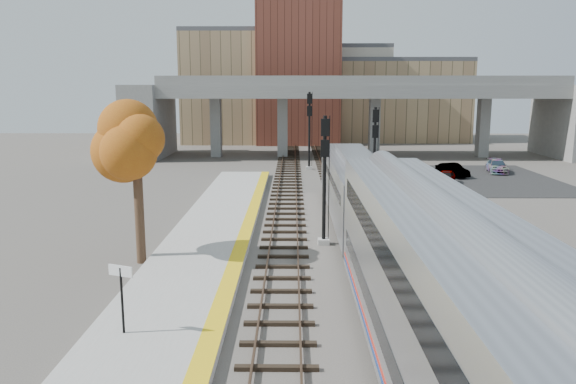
# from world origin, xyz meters

# --- Properties ---
(ground) EXTENTS (160.00, 160.00, 0.00)m
(ground) POSITION_xyz_m (0.00, 0.00, 0.00)
(ground) COLOR #47423D
(ground) RESTS_ON ground
(platform) EXTENTS (4.50, 60.00, 0.35)m
(platform) POSITION_xyz_m (-7.25, 0.00, 0.17)
(platform) COLOR #9E9E99
(platform) RESTS_ON ground
(yellow_strip) EXTENTS (0.70, 60.00, 0.01)m
(yellow_strip) POSITION_xyz_m (-5.35, 0.00, 0.35)
(yellow_strip) COLOR yellow
(yellow_strip) RESTS_ON platform
(tracks) EXTENTS (10.70, 95.00, 0.25)m
(tracks) POSITION_xyz_m (0.93, 12.50, 0.08)
(tracks) COLOR black
(tracks) RESTS_ON ground
(overpass) EXTENTS (54.00, 12.00, 9.50)m
(overpass) POSITION_xyz_m (4.92, 45.00, 5.81)
(overpass) COLOR slate
(overpass) RESTS_ON ground
(buildings_far) EXTENTS (43.00, 21.00, 20.60)m
(buildings_far) POSITION_xyz_m (1.26, 66.57, 7.88)
(buildings_far) COLOR tan
(buildings_far) RESTS_ON ground
(parking_lot) EXTENTS (14.00, 18.00, 0.04)m
(parking_lot) POSITION_xyz_m (14.00, 28.00, 0.02)
(parking_lot) COLOR black
(parking_lot) RESTS_ON ground
(locomotive) EXTENTS (3.02, 19.05, 4.10)m
(locomotive) POSITION_xyz_m (1.00, 11.25, 2.28)
(locomotive) COLOR #A8AAB2
(locomotive) RESTS_ON ground
(coach) EXTENTS (3.03, 25.00, 5.00)m
(coach) POSITION_xyz_m (1.00, -11.36, 2.80)
(coach) COLOR #A8AAB2
(coach) RESTS_ON ground
(signal_mast_near) EXTENTS (0.60, 0.64, 6.79)m
(signal_mast_near) POSITION_xyz_m (-1.10, 6.18, 3.32)
(signal_mast_near) COLOR #9E9E99
(signal_mast_near) RESTS_ON ground
(signal_mast_mid) EXTENTS (0.60, 0.64, 6.86)m
(signal_mast_mid) POSITION_xyz_m (3.00, 16.76, 3.37)
(signal_mast_mid) COLOR #9E9E99
(signal_mast_mid) RESTS_ON ground
(signal_mast_far) EXTENTS (0.60, 0.64, 7.79)m
(signal_mast_far) POSITION_xyz_m (-1.10, 34.02, 4.00)
(signal_mast_far) COLOR #9E9E99
(signal_mast_far) RESTS_ON ground
(station_sign) EXTENTS (0.86, 0.38, 2.27)m
(station_sign) POSITION_xyz_m (-8.22, -5.52, 1.98)
(station_sign) COLOR black
(station_sign) RESTS_ON platform
(tree) EXTENTS (3.60, 3.60, 7.35)m
(tree) POSITION_xyz_m (-9.93, 3.01, 5.45)
(tree) COLOR #382619
(tree) RESTS_ON ground
(car_a) EXTENTS (2.53, 3.66, 1.16)m
(car_a) POSITION_xyz_m (10.43, 25.16, 0.62)
(car_a) COLOR #99999E
(car_a) RESTS_ON parking_lot
(car_b) EXTENTS (2.53, 3.99, 1.24)m
(car_b) POSITION_xyz_m (12.10, 29.19, 0.66)
(car_b) COLOR #99999E
(car_b) RESTS_ON parking_lot
(car_c) EXTENTS (2.51, 4.52, 1.24)m
(car_c) POSITION_xyz_m (17.17, 31.81, 0.66)
(car_c) COLOR #99999E
(car_c) RESTS_ON parking_lot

